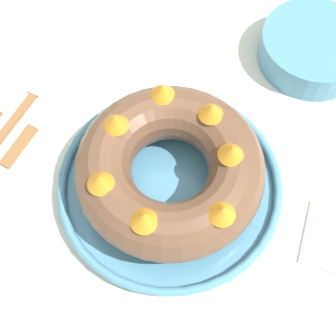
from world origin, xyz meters
name	(u,v)px	position (x,y,z in m)	size (l,w,h in m)	color
ground_plane	(172,287)	(0.00, 0.00, 0.00)	(8.00, 8.00, 0.00)	#4C4742
dining_table	(175,199)	(0.00, 0.00, 0.67)	(1.20, 1.27, 0.75)	silver
serving_dish	(168,183)	(0.00, -0.02, 0.76)	(0.31, 0.31, 0.02)	#518EB2
bundt_cake	(168,168)	(0.00, -0.02, 0.82)	(0.25, 0.25, 0.09)	brown
fork	(24,107)	(-0.26, 0.00, 0.76)	(0.02, 0.18, 0.01)	#936038
cake_knife	(32,129)	(-0.23, -0.03, 0.76)	(0.02, 0.17, 0.01)	#936038
side_bowl	(313,48)	(0.10, 0.29, 0.78)	(0.17, 0.17, 0.05)	#518EB2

